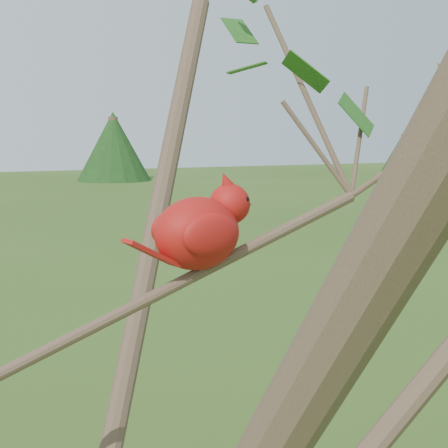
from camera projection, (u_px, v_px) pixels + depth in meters
name	position (u px, v px, depth m)	size (l,w,h in m)	color
crabapple_tree	(25.00, 285.00, 0.82)	(2.35, 2.05, 2.95)	#463526
cardinal	(201.00, 229.00, 1.02)	(0.23, 0.13, 0.16)	red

